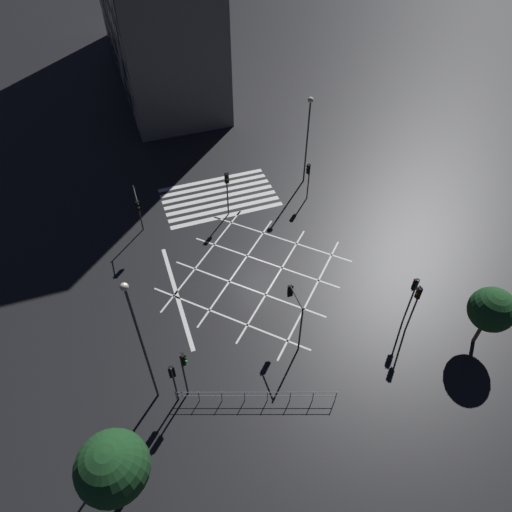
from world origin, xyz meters
name	(u,v)px	position (x,y,z in m)	size (l,w,h in m)	color
ground_plane	(256,275)	(0.00, 0.00, 0.00)	(200.00, 200.00, 0.00)	black
road_markings	(226,220)	(0.35, -6.78, 0.00)	(15.10, 20.51, 0.01)	silver
traffic_light_sw_main	(308,174)	(-7.29, -7.25, 2.61)	(0.39, 0.36, 3.65)	#2D2D30
traffic_light_nw_cross	(413,292)	(-8.06, 7.38, 3.03)	(0.36, 0.39, 4.25)	#2D2D30
traffic_light_se_cross	(138,206)	(7.18, -6.93, 3.24)	(0.36, 2.08, 4.45)	#2D2D30
traffic_light_ne_cross	(173,377)	(7.72, 7.91, 2.48)	(0.36, 0.39, 3.47)	#2D2D30
traffic_light_median_north	(295,307)	(-0.42, 6.07, 3.17)	(0.36, 2.20, 4.34)	#2D2D30
traffic_light_nw_main	(416,301)	(-7.78, 8.13, 3.15)	(0.39, 0.36, 4.43)	#2D2D30
traffic_light_median_south	(227,186)	(-0.10, -7.37, 3.09)	(0.36, 0.39, 4.33)	#2D2D30
traffic_light_ne_main	(184,366)	(7.01, 7.79, 2.99)	(0.39, 0.36, 4.20)	#2D2D30
street_lamp_east	(308,126)	(-8.15, -9.77, 5.70)	(0.49, 0.49, 8.28)	#2D2D30
street_lamp_west	(140,336)	(8.83, 7.33, 6.19)	(0.40, 0.40, 10.18)	#2D2D30
street_tree_near	(492,310)	(-11.64, 10.39, 3.33)	(2.83, 2.83, 4.76)	brown
street_tree_far	(113,468)	(11.33, 12.32, 3.63)	(3.49, 3.49, 5.39)	brown
pedestrian_railing	(256,395)	(3.38, 9.63, 0.67)	(8.94, 3.17, 1.05)	gray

